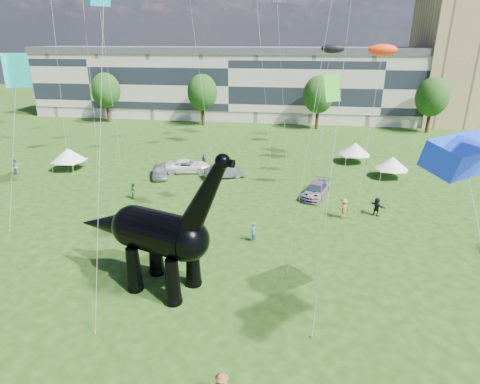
# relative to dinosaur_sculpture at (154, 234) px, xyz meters

# --- Properties ---
(ground) EXTENTS (220.00, 220.00, 0.00)m
(ground) POSITION_rel_dinosaur_sculpture_xyz_m (2.77, -3.88, -3.61)
(ground) COLOR #16330C
(ground) RESTS_ON ground
(terrace_row) EXTENTS (78.00, 11.00, 12.00)m
(terrace_row) POSITION_rel_dinosaur_sculpture_xyz_m (-5.23, 58.12, 2.39)
(terrace_row) COLOR beige
(terrace_row) RESTS_ON ground
(tree_far_left) EXTENTS (5.20, 5.20, 9.44)m
(tree_far_left) POSITION_rel_dinosaur_sculpture_xyz_m (-27.23, 49.12, 2.69)
(tree_far_left) COLOR #382314
(tree_far_left) RESTS_ON ground
(tree_mid_left) EXTENTS (5.20, 5.20, 9.44)m
(tree_mid_left) POSITION_rel_dinosaur_sculpture_xyz_m (-9.23, 49.12, 2.69)
(tree_mid_left) COLOR #382314
(tree_mid_left) RESTS_ON ground
(tree_mid_right) EXTENTS (5.20, 5.20, 9.44)m
(tree_mid_right) POSITION_rel_dinosaur_sculpture_xyz_m (10.77, 49.12, 2.69)
(tree_mid_right) COLOR #382314
(tree_mid_right) RESTS_ON ground
(tree_far_right) EXTENTS (5.20, 5.20, 9.44)m
(tree_far_right) POSITION_rel_dinosaur_sculpture_xyz_m (28.77, 49.12, 2.69)
(tree_far_right) COLOR #382314
(tree_far_right) RESTS_ON ground
(dinosaur_sculpture) EXTENTS (11.57, 5.29, 9.55)m
(dinosaur_sculpture) POSITION_rel_dinosaur_sculpture_xyz_m (0.00, 0.00, 0.00)
(dinosaur_sculpture) COLOR black
(dinosaur_sculpture) RESTS_ON ground
(car_silver) EXTENTS (2.96, 4.48, 1.42)m
(car_silver) POSITION_rel_dinosaur_sculpture_xyz_m (-7.08, 20.23, -2.90)
(car_silver) COLOR silver
(car_silver) RESTS_ON ground
(car_grey) EXTENTS (4.76, 3.34, 1.49)m
(car_grey) POSITION_rel_dinosaur_sculpture_xyz_m (0.17, 21.17, -2.86)
(car_grey) COLOR slate
(car_grey) RESTS_ON ground
(car_white) EXTENTS (5.57, 3.46, 1.44)m
(car_white) POSITION_rel_dinosaur_sculpture_xyz_m (-4.50, 22.53, -2.89)
(car_white) COLOR white
(car_white) RESTS_ON ground
(car_dark) EXTENTS (3.17, 5.08, 1.37)m
(car_dark) POSITION_rel_dinosaur_sculpture_xyz_m (10.05, 16.87, -2.92)
(car_dark) COLOR #595960
(car_dark) RESTS_ON ground
(gazebo_near) EXTENTS (3.58, 3.58, 2.43)m
(gazebo_near) POSITION_rel_dinosaur_sculpture_xyz_m (18.44, 24.05, -1.90)
(gazebo_near) COLOR white
(gazebo_near) RESTS_ON ground
(gazebo_far) EXTENTS (4.22, 4.22, 2.57)m
(gazebo_far) POSITION_rel_dinosaur_sculpture_xyz_m (14.99, 29.39, -1.80)
(gazebo_far) COLOR silver
(gazebo_far) RESTS_ON ground
(gazebo_left) EXTENTS (4.05, 4.05, 2.61)m
(gazebo_left) POSITION_rel_dinosaur_sculpture_xyz_m (-18.51, 21.17, -1.78)
(gazebo_left) COLOR white
(gazebo_left) RESTS_ON ground
(visitors) EXTENTS (49.17, 34.89, 1.89)m
(visitors) POSITION_rel_dinosaur_sculpture_xyz_m (-0.26, 11.46, -2.74)
(visitors) COLOR #2E7430
(visitors) RESTS_ON ground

